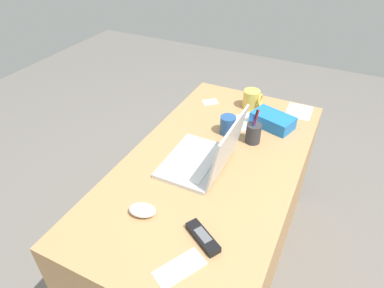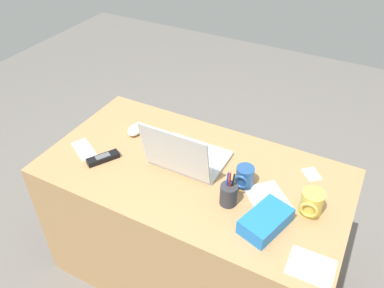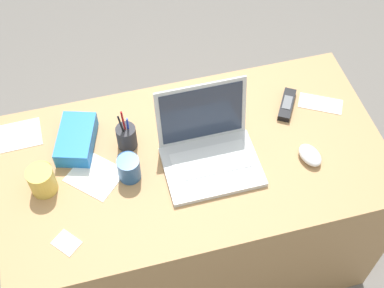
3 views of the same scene
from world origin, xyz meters
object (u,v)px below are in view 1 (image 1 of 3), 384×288
snack_bag (273,120)px  coffee_mug_white (229,125)px  pen_holder (253,133)px  cordless_phone (203,237)px  laptop (205,157)px  computer_mouse (142,210)px  coffee_mug_tall (252,99)px

snack_bag → coffee_mug_white: bearing=-48.1°
pen_holder → snack_bag: (-0.17, 0.05, -0.02)m
coffee_mug_white → cordless_phone: (0.62, 0.15, -0.03)m
laptop → pen_holder: (-0.26, 0.12, -0.00)m
cordless_phone → laptop: bearing=-156.9°
computer_mouse → coffee_mug_white: size_ratio=1.11×
laptop → coffee_mug_white: bearing=-179.4°
laptop → snack_bag: bearing=158.5°
computer_mouse → snack_bag: (-0.76, 0.26, 0.01)m
snack_bag → cordless_phone: bearing=-1.6°
coffee_mug_white → cordless_phone: 0.64m
computer_mouse → cordless_phone: size_ratio=0.67×
laptop → coffee_mug_tall: size_ratio=3.25×
coffee_mug_tall → pen_holder: pen_holder is taller
pen_holder → snack_bag: 0.18m
coffee_mug_tall → snack_bag: (0.13, 0.15, -0.02)m
snack_bag → pen_holder: bearing=-15.1°
snack_bag → coffee_mug_tall: bearing=-130.4°
computer_mouse → pen_holder: (-0.59, 0.22, 0.03)m
coffee_mug_white → coffee_mug_tall: size_ratio=0.90×
computer_mouse → coffee_mug_tall: coffee_mug_tall is taller
coffee_mug_white → coffee_mug_tall: (-0.28, 0.02, 0.00)m
laptop → coffee_mug_tall: 0.56m
coffee_mug_tall → snack_bag: coffee_mug_tall is taller
laptop → computer_mouse: size_ratio=3.25×
laptop → coffee_mug_tall: (-0.56, 0.02, -0.00)m
coffee_mug_tall → pen_holder: size_ratio=0.58×
coffee_mug_white → snack_bag: bearing=131.9°
coffee_mug_tall → cordless_phone: 0.91m
cordless_phone → computer_mouse: bearing=-91.8°
coffee_mug_white → laptop: bearing=0.6°
computer_mouse → snack_bag: bearing=147.9°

